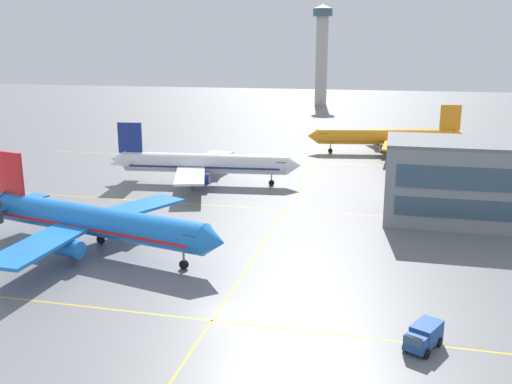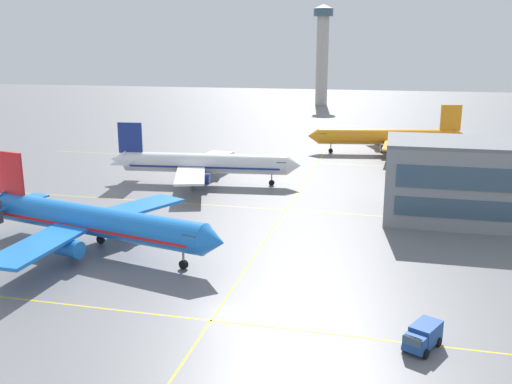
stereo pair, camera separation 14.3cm
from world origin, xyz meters
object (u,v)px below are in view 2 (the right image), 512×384
(airliner_second_row, at_px, (203,163))
(airliner_front_gate, at_px, (94,221))
(airliner_third_row, at_px, (388,137))
(service_truck_red_van, at_px, (423,336))
(control_tower, at_px, (322,48))

(airliner_second_row, bearing_deg, airliner_front_gate, -92.31)
(airliner_front_gate, bearing_deg, airliner_third_row, 65.93)
(airliner_front_gate, bearing_deg, service_truck_red_van, -21.47)
(service_truck_red_van, distance_m, control_tower, 213.59)
(control_tower, bearing_deg, airliner_third_row, -75.34)
(control_tower, bearing_deg, service_truck_red_van, -80.59)
(service_truck_red_van, height_order, control_tower, control_tower)
(airliner_front_gate, xyz_separation_m, service_truck_red_van, (39.08, -15.37, -2.77))
(service_truck_red_van, bearing_deg, airliner_front_gate, 158.53)
(control_tower, bearing_deg, airliner_front_gate, -91.29)
(airliner_third_row, bearing_deg, airliner_front_gate, -114.07)
(airliner_front_gate, distance_m, airliner_third_row, 85.30)
(airliner_front_gate, bearing_deg, control_tower, 88.71)
(control_tower, bearing_deg, airliner_second_row, -91.05)
(airliner_front_gate, height_order, airliner_second_row, airliner_front_gate)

